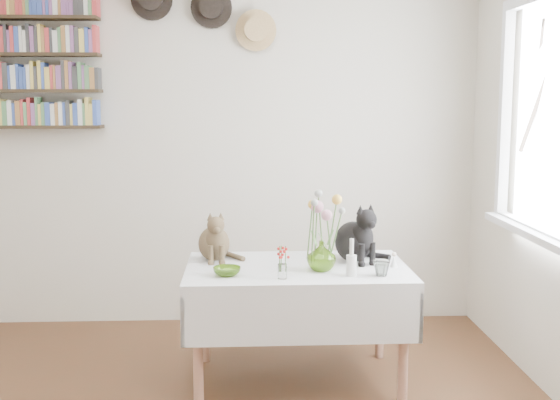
{
  "coord_description": "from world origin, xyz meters",
  "views": [
    {
      "loc": [
        0.39,
        -2.68,
        1.58
      ],
      "look_at": [
        0.56,
        1.02,
        1.05
      ],
      "focal_mm": 45.0,
      "sensor_mm": 36.0,
      "label": 1
    }
  ],
  "objects_px": {
    "dining_table": "(297,295)",
    "flower_vase": "(321,256)",
    "bookshelf_unit": "(24,60)",
    "tabby_cat": "(214,234)",
    "black_cat": "(353,231)"
  },
  "relations": [
    {
      "from": "flower_vase",
      "to": "bookshelf_unit",
      "type": "relative_size",
      "value": 0.16
    },
    {
      "from": "dining_table",
      "to": "bookshelf_unit",
      "type": "relative_size",
      "value": 1.24
    },
    {
      "from": "flower_vase",
      "to": "dining_table",
      "type": "bearing_deg",
      "value": 139.84
    },
    {
      "from": "flower_vase",
      "to": "tabby_cat",
      "type": "bearing_deg",
      "value": 153.76
    },
    {
      "from": "black_cat",
      "to": "bookshelf_unit",
      "type": "xyz_separation_m",
      "value": [
        -2.09,
        0.91,
        1.01
      ]
    },
    {
      "from": "bookshelf_unit",
      "to": "tabby_cat",
      "type": "bearing_deg",
      "value": -33.36
    },
    {
      "from": "flower_vase",
      "to": "bookshelf_unit",
      "type": "xyz_separation_m",
      "value": [
        -1.88,
        1.14,
        1.1
      ]
    },
    {
      "from": "dining_table",
      "to": "flower_vase",
      "type": "relative_size",
      "value": 7.54
    },
    {
      "from": "dining_table",
      "to": "tabby_cat",
      "type": "xyz_separation_m",
      "value": [
        -0.47,
        0.19,
        0.31
      ]
    },
    {
      "from": "tabby_cat",
      "to": "flower_vase",
      "type": "xyz_separation_m",
      "value": [
        0.59,
        -0.29,
        -0.07
      ]
    },
    {
      "from": "flower_vase",
      "to": "bookshelf_unit",
      "type": "bearing_deg",
      "value": 148.77
    },
    {
      "from": "tabby_cat",
      "to": "bookshelf_unit",
      "type": "bearing_deg",
      "value": 137.78
    },
    {
      "from": "flower_vase",
      "to": "bookshelf_unit",
      "type": "distance_m",
      "value": 2.46
    },
    {
      "from": "bookshelf_unit",
      "to": "flower_vase",
      "type": "bearing_deg",
      "value": -31.23
    },
    {
      "from": "black_cat",
      "to": "bookshelf_unit",
      "type": "relative_size",
      "value": 0.35
    }
  ]
}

